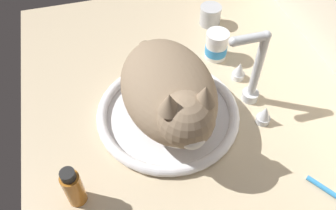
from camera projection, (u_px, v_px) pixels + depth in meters
countertop at (191, 112)px, 84.97cm from camera, size 103.00×79.15×3.00cm
sink_basin at (168, 113)px, 81.40cm from camera, size 33.20×33.20×2.38cm
faucet at (253, 76)px, 79.48cm from camera, size 17.91×10.18×20.53cm
cat at (171, 95)px, 73.22cm from camera, size 39.20×20.65×18.82cm
amber_bottle at (73, 187)px, 65.14cm from camera, size 3.65×3.65×10.35cm
metal_jar at (210, 15)px, 102.73cm from camera, size 6.24×6.24×5.80cm
pill_bottle at (216, 46)px, 92.70cm from camera, size 6.03×6.03×7.95cm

